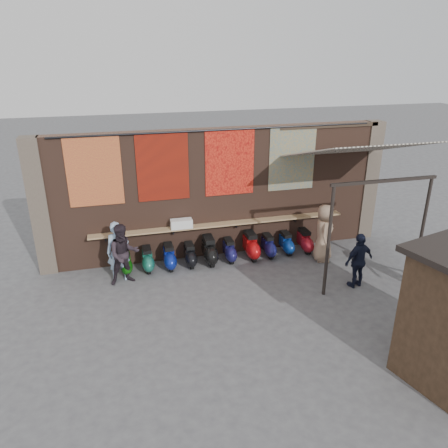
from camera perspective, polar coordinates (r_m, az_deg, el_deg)
The scene contains 33 objects.
ground at distance 12.01m, azimuth 2.46°, elevation -9.00°, with size 70.00×70.00×0.00m, color #474749.
brick_wall at distance 13.55m, azimuth -0.74°, elevation 4.07°, with size 10.00×0.40×4.00m, color brown.
pier_left at distance 13.36m, azimuth -22.95°, elevation 1.99°, with size 0.50×0.50×4.00m, color #4C4238.
pier_right at distance 15.58m, azimuth 18.25°, elevation 5.38°, with size 0.50×0.50×4.00m, color #4C4238.
eating_counter at distance 13.52m, azimuth -0.34°, elevation -0.03°, with size 8.00×0.32×0.05m, color #9E7A51.
shelf_box at distance 13.20m, azimuth -5.59°, elevation 0.04°, with size 0.65×0.28×0.27m, color white.
tapestry_redgold at distance 12.70m, azimuth -16.59°, elevation 6.60°, with size 1.50×0.02×2.00m, color maroon.
tapestry_sun at distance 12.77m, azimuth -8.01°, elevation 7.39°, with size 1.50×0.02×2.00m, color red.
tapestry_orange at distance 13.14m, azimuth 0.75°, elevation 8.03°, with size 1.50×0.02×2.00m, color red.
tapestry_multi at distance 13.79m, azimuth 8.88°, elevation 8.45°, with size 1.50×0.02×2.00m, color #276592.
hang_rail at distance 12.85m, azimuth -0.53°, elevation 12.18°, with size 0.06×0.06×9.50m, color black.
scooter_stool_0 at distance 13.16m, azimuth -12.66°, elevation -4.93°, with size 0.32×0.71×0.67m, color #105D0D, non-canonical shape.
scooter_stool_1 at distance 13.18m, azimuth -9.95°, elevation -4.59°, with size 0.33×0.74×0.70m, color #1A6957, non-canonical shape.
scooter_stool_2 at distance 13.20m, azimuth -7.16°, elevation -4.29°, with size 0.35×0.77×0.74m, color navy, non-canonical shape.
scooter_stool_3 at distance 13.29m, azimuth -4.47°, elevation -4.08°, with size 0.33×0.73×0.69m, color black, non-canonical shape.
scooter_stool_4 at distance 13.38m, azimuth -1.93°, elevation -3.50°, with size 0.40×0.88×0.83m, color black, non-canonical shape.
scooter_stool_5 at distance 13.55m, azimuth 0.70°, elevation -3.48°, with size 0.33×0.73×0.69m, color #181751, non-canonical shape.
scooter_stool_6 at distance 13.72m, azimuth 3.54°, elevation -2.85°, with size 0.39×0.87×0.83m, color #AF0D0F, non-canonical shape.
scooter_stool_7 at distance 13.91m, azimuth 5.80°, elevation -2.87°, with size 0.33×0.73×0.70m, color #161752, non-canonical shape.
scooter_stool_8 at distance 14.18m, azimuth 8.13°, elevation -2.50°, with size 0.33×0.72×0.69m, color navy, non-canonical shape.
scooter_stool_9 at distance 14.39m, azimuth 10.49°, elevation -2.19°, with size 0.34×0.76×0.73m, color maroon, non-canonical shape.
diner_left at distance 12.63m, azimuth -13.66°, elevation -3.53°, with size 0.64×0.42×1.74m, color #91B1D3.
diner_right at distance 12.41m, azimuth -12.94°, elevation -3.88°, with size 0.86×0.67×1.76m, color #271F25.
shopper_navy at distance 12.51m, azimuth 17.19°, elevation -4.58°, with size 0.93×0.39×1.59m, color black.
shopper_grey at distance 13.03m, azimuth 25.17°, elevation -4.88°, with size 0.97×0.56×1.51m, color #535457.
shopper_tan at distance 13.72m, azimuth 12.92°, elevation -1.13°, with size 0.89×0.58×1.83m, color #93765E.
stall_sign at distance 10.05m, azimuth 26.45°, elevation -5.46°, with size 1.20×0.04×0.50m, color gold.
stall_shelf at distance 10.50m, azimuth 25.54°, elevation -10.16°, with size 2.06×0.10×0.06m, color #473321.
awning_canvas at distance 12.84m, azimuth 16.82°, elevation 9.28°, with size 3.20×3.40×0.03m, color beige.
awning_ledger at distance 14.12m, azimuth 13.69°, elevation 12.36°, with size 3.30×0.08×0.12m, color #33261C.
awning_header at distance 11.74m, azimuth 20.25°, elevation 5.31°, with size 3.00×0.08×0.08m, color black.
awning_post_left at distance 11.55m, azimuth 13.49°, elevation -2.30°, with size 0.09×0.09×3.10m, color black.
awning_post_right at distance 13.05m, azimuth 24.46°, elevation -0.86°, with size 0.09×0.09×3.10m, color black.
Camera 1 is at (-3.09, -9.79, 6.23)m, focal length 35.00 mm.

